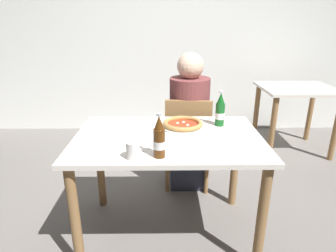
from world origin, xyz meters
The scene contains 11 objects.
ground_plane centered at (0.00, 0.00, 0.00)m, with size 8.00×8.00×0.00m, color slate.
back_wall_tiled centered at (0.00, 2.20, 1.30)m, with size 7.00×0.10×2.60m, color white.
dining_table_main centered at (0.00, 0.00, 0.64)m, with size 1.20×0.80×0.75m.
chair_behind_table centered at (0.18, 0.61, 0.48)m, with size 0.44×0.44×0.85m.
diner_seated centered at (0.19, 0.66, 0.58)m, with size 0.34×0.34×1.21m.
dining_table_background centered at (1.46, 1.43, 0.59)m, with size 0.80×0.70×0.75m.
pizza_margherita_near centered at (0.10, 0.16, 0.77)m, with size 0.30×0.30×0.04m.
beer_bottle_left centered at (-0.05, -0.30, 0.85)m, with size 0.07×0.07×0.25m.
beer_bottle_center centered at (0.37, 0.20, 0.85)m, with size 0.07×0.07×0.25m.
napkin_with_cutlery centered at (-0.30, 0.07, 0.75)m, with size 0.21×0.21×0.01m.
paper_cup centered at (-0.19, -0.32, 0.80)m, with size 0.07×0.07×0.10m, color white.
Camera 1 is at (-0.02, -1.72, 1.45)m, focal length 30.87 mm.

